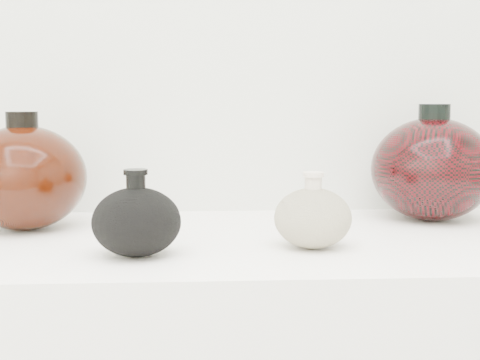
{
  "coord_description": "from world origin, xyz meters",
  "views": [
    {
      "loc": [
        -0.02,
        -0.07,
        1.12
      ],
      "look_at": [
        0.04,
        0.92,
        0.99
      ],
      "focal_mm": 50.0,
      "sensor_mm": 36.0,
      "label": 1
    }
  ],
  "objects": [
    {
      "name": "left_round_pot",
      "position": [
        -0.31,
        1.04,
        0.99
      ],
      "size": [
        0.27,
        0.27,
        0.19
      ],
      "color": "black",
      "rests_on": "display_counter"
    },
    {
      "name": "right_round_pot",
      "position": [
        0.39,
        1.08,
        0.99
      ],
      "size": [
        0.28,
        0.28,
        0.21
      ],
      "color": "black",
      "rests_on": "display_counter"
    },
    {
      "name": "cream_gourd_vase",
      "position": [
        0.14,
        0.87,
        0.94
      ],
      "size": [
        0.14,
        0.14,
        0.11
      ],
      "color": "#B8A993",
      "rests_on": "display_counter"
    },
    {
      "name": "black_gourd_vase",
      "position": [
        -0.11,
        0.84,
        0.95
      ],
      "size": [
        0.14,
        0.14,
        0.12
      ],
      "color": "black",
      "rests_on": "display_counter"
    }
  ]
}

